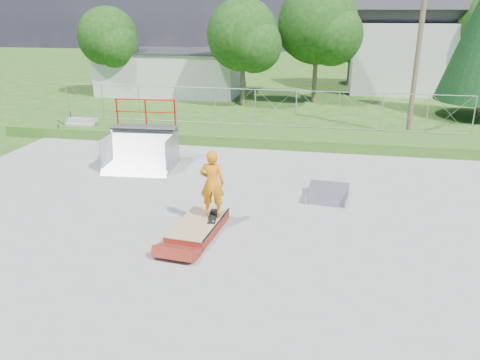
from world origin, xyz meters
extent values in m
plane|color=#274F16|center=(0.00, 0.00, 0.00)|extent=(120.00, 120.00, 0.00)
cube|color=gray|center=(0.00, 0.00, 0.02)|extent=(20.00, 16.00, 0.04)
cube|color=#274F16|center=(0.00, 9.50, 0.25)|extent=(24.00, 3.00, 0.50)
cube|color=maroon|center=(0.17, -0.47, 0.16)|extent=(1.30, 2.35, 0.32)
cube|color=tan|center=(0.17, -0.47, 0.33)|extent=(1.32, 2.37, 0.02)
cube|color=black|center=(0.51, -0.16, 0.38)|extent=(0.31, 0.81, 0.13)
imported|color=orange|center=(0.51, -0.16, 1.32)|extent=(0.72, 0.51, 1.88)
cube|color=#B8B8B4|center=(-8.00, 22.00, 1.50)|extent=(10.00, 6.00, 3.00)
cube|color=#B8B8B4|center=(9.00, 26.00, 2.50)|extent=(8.00, 6.00, 5.00)
cube|color=#2A292E|center=(9.00, 26.00, 5.90)|extent=(8.40, 6.08, 6.08)
cylinder|color=brown|center=(7.50, 12.00, 4.00)|extent=(0.24, 0.24, 8.00)
cylinder|color=brown|center=(-2.00, 18.00, 1.22)|extent=(0.30, 0.30, 2.45)
sphere|color=#10330E|center=(-2.00, 18.00, 4.41)|extent=(4.48, 4.48, 4.48)
sphere|color=#10330E|center=(-1.16, 17.44, 3.85)|extent=(3.36, 3.36, 3.36)
cylinder|color=brown|center=(2.50, 20.00, 1.40)|extent=(0.30, 0.30, 2.80)
sphere|color=#10330E|center=(2.50, 20.00, 5.04)|extent=(5.12, 5.12, 5.12)
sphere|color=#10330E|center=(3.46, 19.36, 4.40)|extent=(3.84, 3.84, 3.84)
cylinder|color=brown|center=(-12.00, 20.00, 1.14)|extent=(0.30, 0.30, 2.27)
sphere|color=#10330E|center=(-12.00, 20.00, 4.10)|extent=(4.16, 4.16, 4.16)
sphere|color=#10330E|center=(-11.22, 19.48, 3.58)|extent=(3.12, 3.12, 3.12)
cylinder|color=brown|center=(5.00, 28.00, 1.05)|extent=(0.30, 0.30, 2.10)
sphere|color=#10330E|center=(5.00, 28.00, 3.78)|extent=(3.84, 3.84, 3.84)
sphere|color=#10330E|center=(5.72, 27.52, 3.30)|extent=(2.88, 2.88, 2.88)
cylinder|color=brown|center=(12.00, 17.00, 0.60)|extent=(0.28, 0.28, 1.20)
camera|label=1|loc=(3.53, -11.87, 5.89)|focal=35.00mm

